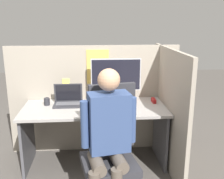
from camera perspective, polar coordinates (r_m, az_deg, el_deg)
ground_plane at (r=3.00m, az=-3.45°, el=-18.94°), size 12.00×12.00×0.00m
cubicle_panel_back at (r=3.34m, az=-3.88°, el=-2.11°), size 2.12×0.05×1.37m
cubicle_panel_right at (r=3.05m, az=12.18°, el=-4.20°), size 0.04×1.33×1.37m
desk at (r=3.04m, az=-3.74°, el=-6.72°), size 1.62×0.69×0.71m
paper_box at (r=3.14m, az=0.86°, el=-2.17°), size 0.33×0.21×0.07m
monitor at (r=3.07m, az=0.87°, el=2.90°), size 0.59×0.18×0.46m
laptop at (r=3.09m, az=-9.51°, el=-2.43°), size 0.33×0.23×0.24m
mouse at (r=2.94m, az=-3.92°, el=-3.87°), size 0.06×0.05×0.03m
stapler at (r=3.18m, az=9.04°, el=-2.38°), size 0.04×0.12×0.04m
carrot_toy at (r=2.78m, az=-1.14°, el=-4.70°), size 0.05×0.14×0.05m
office_chair at (r=2.44m, az=-0.35°, el=-12.23°), size 0.55×0.59×1.10m
person at (r=2.21m, az=-0.81°, el=-9.62°), size 0.47×0.43×1.29m
pen_cup at (r=3.13m, az=-13.98°, el=-2.56°), size 0.07×0.07×0.09m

